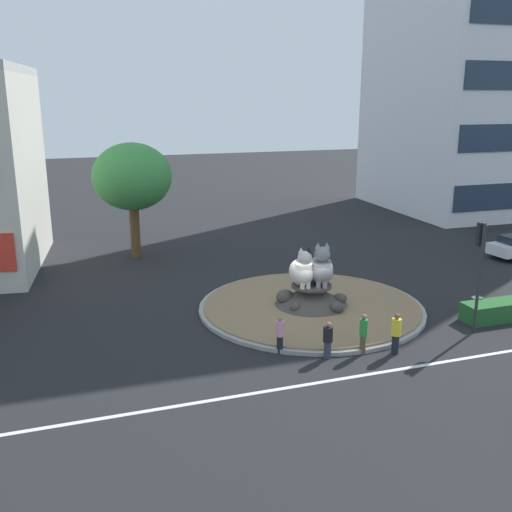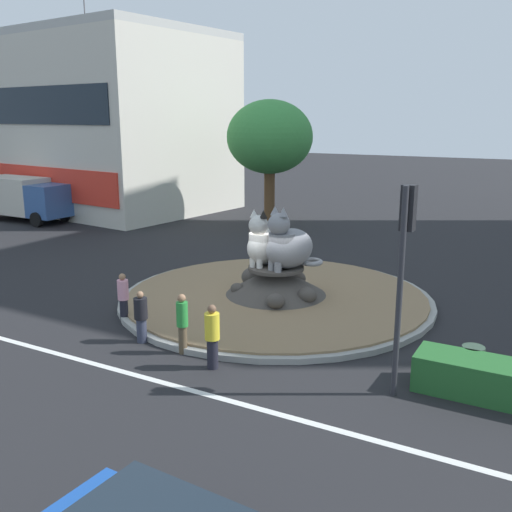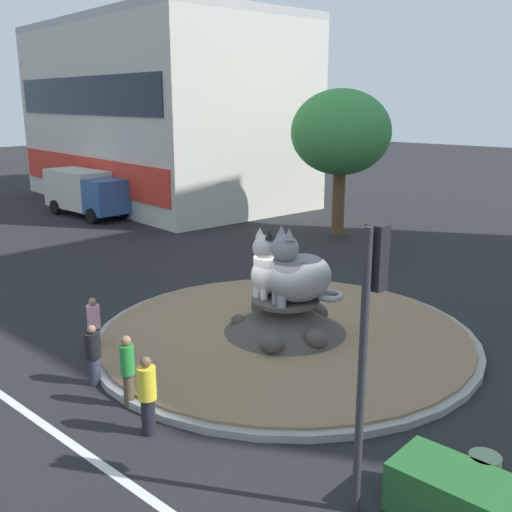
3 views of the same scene
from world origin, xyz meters
name	(u,v)px [view 2 (image 2 of 3)]	position (x,y,z in m)	size (l,w,h in m)	color
ground_plane	(276,301)	(0.00, 0.00, 0.00)	(160.00, 160.00, 0.00)	black
lane_centreline	(146,378)	(0.00, -7.29, 0.00)	(112.00, 0.20, 0.01)	silver
roundabout_island	(276,292)	(-0.01, 0.00, 0.34)	(11.22, 11.22, 1.29)	gray
cat_statue_white	(265,244)	(-0.50, 0.07, 2.04)	(1.45, 2.11, 2.05)	silver
cat_statue_grey	(288,246)	(0.48, -0.05, 2.11)	(2.01, 2.27, 2.24)	gray
traffic_light_mast	(404,252)	(5.80, -4.97, 3.50)	(0.34, 0.46, 5.02)	#2D2D33
shophouse_block	(85,123)	(-23.11, 14.22, 6.03)	(21.83, 13.93, 15.09)	beige
broadleaf_tree_behind_island	(270,138)	(-6.97, 12.74, 5.29)	(5.06, 5.06, 7.48)	brown
pedestrian_black_shirt	(141,316)	(-1.67, -5.43, 0.81)	(0.40, 0.40, 1.57)	#33384C
pedestrian_green_shirt	(182,322)	(-0.11, -5.52, 0.93)	(0.33, 0.33, 1.75)	brown
pedestrian_yellow_shirt	(212,335)	(1.16, -5.95, 0.93)	(0.40, 0.40, 1.77)	black
pedestrian_pink_shirt	(123,296)	(-3.33, -4.33, 0.85)	(0.36, 0.36, 1.62)	black
delivery_box_truck	(24,197)	(-21.47, 6.87, 1.52)	(6.42, 2.61, 2.74)	#335693
litter_bin	(472,363)	(7.28, -3.35, 0.45)	(0.56, 0.56, 0.90)	#2D4233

